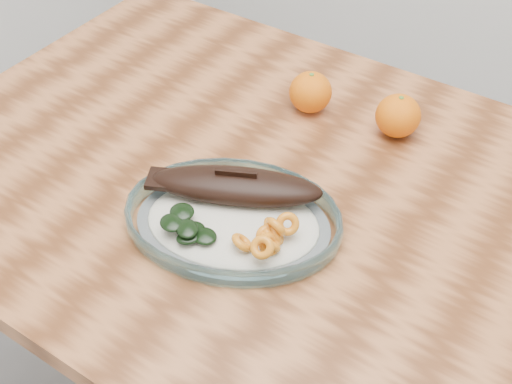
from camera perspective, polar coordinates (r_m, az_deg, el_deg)
dining_table at (r=1.05m, az=1.98°, el=-3.39°), size 1.20×0.80×0.75m
plated_meal at (r=0.91m, az=-2.06°, el=-2.15°), size 0.72×0.72×0.08m
orange_left at (r=1.11m, az=4.86°, el=8.84°), size 0.07×0.07×0.07m
orange_right at (r=1.08m, az=12.51°, el=6.64°), size 0.07×0.07×0.07m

